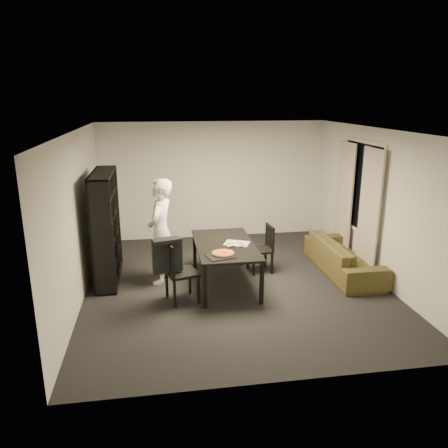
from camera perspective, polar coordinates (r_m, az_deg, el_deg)
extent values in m
cube|color=black|center=(7.61, 1.44, -7.79)|extent=(5.00, 5.50, 0.01)
cube|color=white|center=(6.97, 1.60, 12.14)|extent=(5.00, 5.50, 0.01)
cube|color=silver|center=(9.83, -1.42, 5.69)|extent=(5.00, 0.01, 2.60)
cube|color=silver|center=(4.64, 7.77, -6.68)|extent=(5.00, 0.01, 2.60)
cube|color=silver|center=(7.17, -18.53, 0.86)|extent=(0.01, 5.50, 2.60)
cube|color=silver|center=(8.01, 19.39, 2.34)|extent=(0.01, 5.50, 2.60)
cube|color=black|center=(8.48, 17.55, 4.62)|extent=(0.02, 1.40, 1.60)
cube|color=white|center=(8.48, 17.52, 4.62)|extent=(0.03, 1.52, 1.72)
cube|color=#BEB3A2|center=(8.07, 18.41, 1.43)|extent=(0.03, 0.70, 2.25)
cube|color=#BEB3A2|center=(8.98, 15.42, 3.11)|extent=(0.03, 0.70, 2.25)
cube|color=black|center=(7.79, -15.13, -0.35)|extent=(0.35, 1.50, 1.90)
cube|color=black|center=(7.33, 0.12, -2.75)|extent=(0.98, 1.76, 0.04)
cube|color=black|center=(6.65, -2.50, -8.23)|extent=(0.06, 0.06, 0.69)
cube|color=black|center=(6.79, 4.94, -7.72)|extent=(0.06, 0.06, 0.69)
cube|color=black|center=(8.18, -3.85, -3.46)|extent=(0.06, 0.06, 0.69)
cube|color=black|center=(8.30, 2.21, -3.15)|extent=(0.06, 0.06, 0.69)
cube|color=black|center=(6.87, -5.49, -6.37)|extent=(0.56, 0.56, 0.04)
cube|color=black|center=(6.71, -7.21, -4.53)|extent=(0.17, 0.45, 0.49)
cube|color=black|center=(6.63, -7.28, -2.73)|extent=(0.15, 0.43, 0.05)
cube|color=black|center=(6.86, -3.32, -8.58)|extent=(0.04, 0.04, 0.45)
cube|color=black|center=(7.19, -4.48, -7.38)|extent=(0.04, 0.04, 0.45)
cube|color=black|center=(6.74, -6.45, -9.12)|extent=(0.04, 0.04, 0.45)
cube|color=black|center=(7.08, -7.47, -7.87)|extent=(0.04, 0.04, 0.45)
cube|color=black|center=(8.01, 4.73, -3.39)|extent=(0.44, 0.44, 0.04)
cube|color=black|center=(7.99, 6.01, -1.68)|extent=(0.08, 0.41, 0.43)
cube|color=black|center=(7.94, 6.05, -0.32)|extent=(0.07, 0.39, 0.05)
cube|color=black|center=(8.19, 3.14, -4.54)|extent=(0.04, 0.04, 0.40)
cube|color=black|center=(7.88, 3.90, -5.40)|extent=(0.04, 0.04, 0.40)
cube|color=black|center=(8.29, 5.44, -4.31)|extent=(0.04, 0.04, 0.40)
cube|color=black|center=(7.99, 6.28, -5.15)|extent=(0.04, 0.04, 0.40)
cube|color=black|center=(6.69, -7.40, -4.34)|extent=(0.46, 0.21, 0.49)
cube|color=black|center=(6.60, -7.48, -2.13)|extent=(0.47, 0.30, 0.05)
imported|color=white|center=(7.47, -8.26, -0.99)|extent=(0.64, 0.77, 1.81)
cube|color=black|center=(6.75, -0.48, -4.23)|extent=(0.47, 0.42, 0.01)
cylinder|color=#925B2A|center=(6.82, -0.12, -3.85)|extent=(0.35, 0.35, 0.02)
cylinder|color=gold|center=(6.81, -0.12, -3.73)|extent=(0.31, 0.31, 0.01)
cube|color=white|center=(7.34, 1.69, -2.54)|extent=(0.49, 0.44, 0.01)
imported|color=#43331B|center=(8.28, 15.38, -4.13)|extent=(0.80, 2.04, 0.60)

